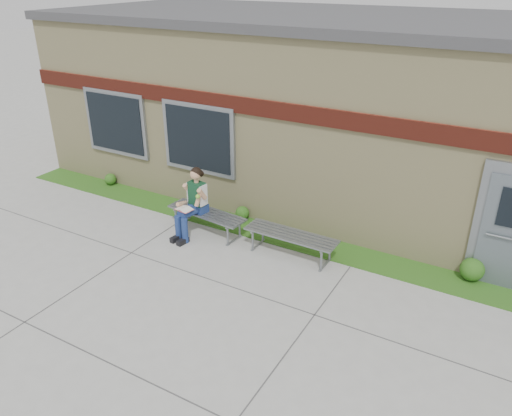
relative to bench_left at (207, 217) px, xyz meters
The scene contains 9 objects.
ground 2.98m from the bench_left, 42.47° to the right, with size 80.00×80.00×0.00m, color #9E9E99.
grass_strip 2.29m from the bench_left, 15.35° to the left, with size 16.00×0.80×0.02m, color #2D5316.
school_building 4.87m from the bench_left, 61.29° to the left, with size 16.20×6.22×4.20m.
bench_left is the anchor object (origin of this frame).
bench_right 2.00m from the bench_left, ahead, with size 1.88×0.55×0.49m.
girl 0.49m from the bench_left, 129.86° to the right, with size 0.55×0.94×1.48m.
shrub_west 3.77m from the bench_left, 166.94° to the left, with size 0.30×0.30×0.30m, color #2D5316.
shrub_mid 0.95m from the bench_left, 66.43° to the left, with size 0.31×0.31×0.31m, color #2D5316.
shrub_east 5.32m from the bench_left, ahead, with size 0.43×0.43×0.43m, color #2D5316.
Camera 1 is at (3.45, -5.74, 5.18)m, focal length 35.00 mm.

